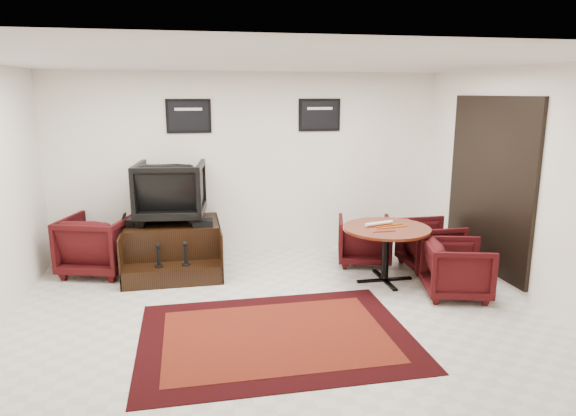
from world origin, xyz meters
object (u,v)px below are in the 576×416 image
at_px(shine_podium, 173,248).
at_px(shine_chair, 171,188).
at_px(table_chair_back, 364,238).
at_px(armchair_side, 98,241).
at_px(table_chair_corner, 457,266).
at_px(meeting_table, 386,234).
at_px(table_chair_window, 431,242).

bearing_deg(shine_podium, shine_chair, 90.00).
distance_m(shine_podium, table_chair_back, 2.79).
bearing_deg(shine_chair, armchair_side, 11.29).
distance_m(shine_chair, table_chair_corner, 4.02).
bearing_deg(table_chair_back, meeting_table, 107.64).
bearing_deg(table_chair_window, shine_podium, 79.45).
distance_m(armchair_side, meeting_table, 3.99).
bearing_deg(table_chair_corner, armchair_side, 83.29).
relative_size(meeting_table, table_chair_back, 1.49).
distance_m(meeting_table, table_chair_window, 0.96).
xyz_separation_m(shine_podium, shine_chair, (0.00, 0.14, 0.85)).
height_order(table_chair_back, table_chair_window, table_chair_window).
bearing_deg(table_chair_back, table_chair_corner, 131.93).
relative_size(shine_podium, shine_chair, 1.41).
relative_size(table_chair_back, table_chair_window, 1.00).
relative_size(shine_podium, meeting_table, 1.18).
xyz_separation_m(shine_podium, table_chair_corner, (3.48, -1.72, 0.07)).
xyz_separation_m(shine_podium, table_chair_back, (2.78, -0.28, 0.07)).
xyz_separation_m(table_chair_window, table_chair_corner, (-0.16, -1.03, -0.00)).
xyz_separation_m(table_chair_back, table_chair_window, (0.86, -0.41, 0.00)).
bearing_deg(table_chair_window, table_chair_back, 64.78).
bearing_deg(table_chair_window, armchair_side, 81.08).
bearing_deg(shine_chair, meeting_table, 163.49).
xyz_separation_m(meeting_table, table_chair_window, (0.84, 0.37, -0.27)).
distance_m(shine_chair, meeting_table, 3.08).
bearing_deg(shine_chair, table_chair_corner, 158.53).
distance_m(shine_chair, table_chair_back, 2.91).
relative_size(armchair_side, meeting_table, 0.79).
height_order(shine_chair, table_chair_back, shine_chair).
xyz_separation_m(shine_chair, armchair_side, (-1.03, -0.08, -0.71)).
xyz_separation_m(shine_chair, meeting_table, (2.80, -1.20, -0.50)).
height_order(shine_podium, meeting_table, meeting_table).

